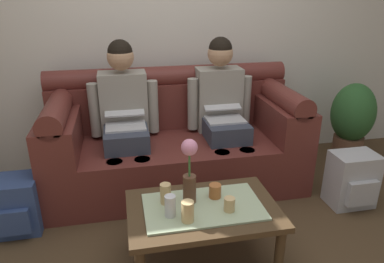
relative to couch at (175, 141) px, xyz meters
The scene contains 14 objects.
back_wall_patterned 1.20m from the couch, 90.00° to the left, with size 6.00×0.12×2.90m, color silver.
couch is the anchor object (origin of this frame).
person_left 0.49m from the couch, behind, with size 0.56×0.67×1.22m.
person_right 0.49m from the couch, ahead, with size 0.56×0.67×1.22m.
coffee_table 1.04m from the couch, 90.00° to the right, with size 0.88×0.57×0.40m.
flower_vase 1.01m from the couch, 94.02° to the right, with size 0.10×0.10×0.40m.
cup_near_left 1.12m from the couch, 100.35° to the right, with size 0.06×0.06×0.13m, color silver.
cup_near_right 1.00m from the couch, 102.17° to the right, with size 0.06×0.06×0.12m, color #DBB77A.
cup_far_center 1.13m from the couch, 83.14° to the right, with size 0.06×0.06×0.08m, color #DBB77A.
cup_far_left 1.18m from the couch, 95.65° to the right, with size 0.07×0.07×0.12m, color #DBB77A.
cup_far_right 0.97m from the couch, 84.57° to the right, with size 0.07×0.07×0.08m, color #B26633.
backpack_right 1.44m from the couch, 27.10° to the right, with size 0.34×0.28×0.43m.
backpack_left 1.28m from the couch, 157.94° to the right, with size 0.29×0.31×0.39m.
potted_plant 1.70m from the couch, ahead, with size 0.40×0.40×0.78m.
Camera 1 is at (-0.42, -1.60, 1.58)m, focal length 33.42 mm.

